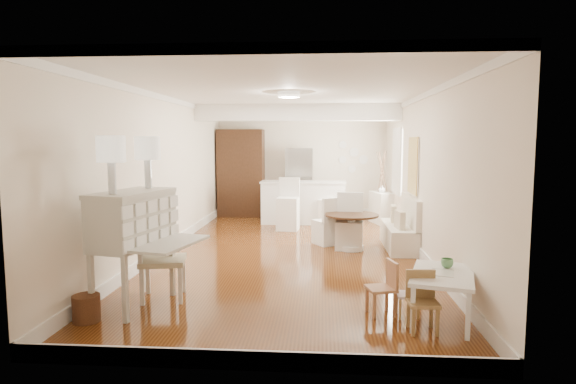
# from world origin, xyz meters

# --- Properties ---
(room) EXTENTS (9.00, 9.04, 2.82)m
(room) POSITION_xyz_m (0.04, 0.32, 1.98)
(room) COLOR brown
(room) RESTS_ON ground
(secretary_bureau) EXTENTS (1.33, 1.34, 1.41)m
(secretary_bureau) POSITION_xyz_m (-1.70, -2.96, 0.71)
(secretary_bureau) COLOR beige
(secretary_bureau) RESTS_ON ground
(gustavian_armchair) EXTENTS (0.70, 0.70, 1.03)m
(gustavian_armchair) POSITION_xyz_m (-1.45, -2.65, 0.51)
(gustavian_armchair) COLOR silver
(gustavian_armchair) RESTS_ON ground
(wicker_basket) EXTENTS (0.30, 0.30, 0.30)m
(wicker_basket) POSITION_xyz_m (-2.05, -3.48, 0.15)
(wicker_basket) COLOR #512E19
(wicker_basket) RESTS_ON ground
(kids_table) EXTENTS (0.92, 1.22, 0.54)m
(kids_table) POSITION_xyz_m (1.90, -3.15, 0.27)
(kids_table) COLOR white
(kids_table) RESTS_ON ground
(kids_chair_a) EXTENTS (0.38, 0.38, 0.64)m
(kids_chair_a) POSITION_xyz_m (1.24, -3.03, 0.32)
(kids_chair_a) COLOR #AF764F
(kids_chair_a) RESTS_ON ground
(kids_chair_b) EXTENTS (0.27, 0.27, 0.53)m
(kids_chair_b) POSITION_xyz_m (1.54, -3.07, 0.26)
(kids_chair_b) COLOR tan
(kids_chair_b) RESTS_ON ground
(kids_chair_c) EXTENTS (0.32, 0.32, 0.64)m
(kids_chair_c) POSITION_xyz_m (1.62, -3.51, 0.32)
(kids_chair_c) COLOR #9B7746
(kids_chair_c) RESTS_ON ground
(banquette) EXTENTS (0.52, 1.60, 0.98)m
(banquette) POSITION_xyz_m (1.99, 0.50, 0.49)
(banquette) COLOR silver
(banquette) RESTS_ON ground
(dining_table) EXTENTS (1.25, 1.25, 0.67)m
(dining_table) POSITION_xyz_m (1.10, 0.28, 0.33)
(dining_table) COLOR #432715
(dining_table) RESTS_ON ground
(slip_chair_near) EXTENTS (0.54, 0.56, 1.04)m
(slip_chair_near) POSITION_xyz_m (1.06, 0.39, 0.52)
(slip_chair_near) COLOR white
(slip_chair_near) RESTS_ON ground
(slip_chair_far) EXTENTS (0.62, 0.62, 0.92)m
(slip_chair_far) POSITION_xyz_m (0.65, 0.76, 0.46)
(slip_chair_far) COLOR white
(slip_chair_far) RESTS_ON ground
(breakfast_counter) EXTENTS (2.05, 0.65, 1.03)m
(breakfast_counter) POSITION_xyz_m (0.10, 3.10, 0.52)
(breakfast_counter) COLOR white
(breakfast_counter) RESTS_ON ground
(bar_stool_left) EXTENTS (0.51, 0.51, 1.17)m
(bar_stool_left) POSITION_xyz_m (-0.21, 2.20, 0.59)
(bar_stool_left) COLOR white
(bar_stool_left) RESTS_ON ground
(bar_stool_right) EXTENTS (0.47, 0.47, 0.99)m
(bar_stool_right) POSITION_xyz_m (0.70, 2.88, 0.49)
(bar_stool_right) COLOR white
(bar_stool_right) RESTS_ON ground
(pantry_cabinet) EXTENTS (1.20, 0.60, 2.30)m
(pantry_cabinet) POSITION_xyz_m (-1.60, 4.18, 1.15)
(pantry_cabinet) COLOR #381E11
(pantry_cabinet) RESTS_ON ground
(fridge) EXTENTS (0.75, 0.65, 1.80)m
(fridge) POSITION_xyz_m (0.30, 4.15, 0.90)
(fridge) COLOR silver
(fridge) RESTS_ON ground
(sideboard) EXTENTS (0.56, 0.86, 0.76)m
(sideboard) POSITION_xyz_m (2.00, 3.25, 0.38)
(sideboard) COLOR silver
(sideboard) RESTS_ON ground
(pencil_cup) EXTENTS (0.14, 0.14, 0.11)m
(pencil_cup) POSITION_xyz_m (2.00, -2.93, 0.59)
(pencil_cup) COLOR #5B9C62
(pencil_cup) RESTS_ON kids_table
(branch_vase) EXTENTS (0.18, 0.18, 0.17)m
(branch_vase) POSITION_xyz_m (2.00, 3.21, 0.85)
(branch_vase) COLOR white
(branch_vase) RESTS_ON sideboard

